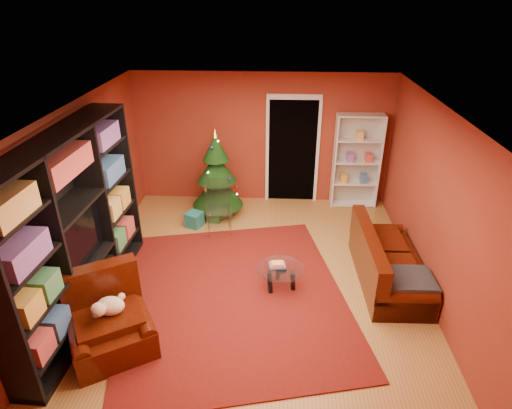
# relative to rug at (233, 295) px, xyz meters

# --- Properties ---
(floor) EXTENTS (5.00, 5.50, 0.05)m
(floor) POSITION_rel_rug_xyz_m (0.29, 0.47, -0.04)
(floor) COLOR #9A662D
(floor) RESTS_ON ground
(ceiling) EXTENTS (5.00, 5.50, 0.05)m
(ceiling) POSITION_rel_rug_xyz_m (0.29, 0.47, 2.61)
(ceiling) COLOR silver
(ceiling) RESTS_ON wall_back
(wall_back) EXTENTS (5.00, 0.05, 2.60)m
(wall_back) POSITION_rel_rug_xyz_m (0.29, 3.24, 1.29)
(wall_back) COLOR maroon
(wall_back) RESTS_ON ground
(wall_left) EXTENTS (0.05, 5.50, 2.60)m
(wall_left) POSITION_rel_rug_xyz_m (-2.23, 0.47, 1.29)
(wall_left) COLOR maroon
(wall_left) RESTS_ON ground
(wall_right) EXTENTS (0.05, 5.50, 2.60)m
(wall_right) POSITION_rel_rug_xyz_m (2.82, 0.47, 1.29)
(wall_right) COLOR maroon
(wall_right) RESTS_ON ground
(doorway) EXTENTS (1.06, 0.60, 2.16)m
(doorway) POSITION_rel_rug_xyz_m (0.89, 3.20, 1.04)
(doorway) COLOR black
(doorway) RESTS_ON floor
(rug) EXTENTS (3.84, 4.24, 0.02)m
(rug) POSITION_rel_rug_xyz_m (0.00, 0.00, 0.00)
(rug) COLOR maroon
(rug) RESTS_ON floor
(media_unit) EXTENTS (0.61, 3.22, 2.46)m
(media_unit) POSITION_rel_rug_xyz_m (-1.98, -0.32, 1.22)
(media_unit) COLOR black
(media_unit) RESTS_ON floor
(christmas_tree) EXTENTS (1.25, 1.25, 1.74)m
(christmas_tree) POSITION_rel_rug_xyz_m (-0.54, 2.48, 0.83)
(christmas_tree) COLOR black
(christmas_tree) RESTS_ON floor
(gift_box_teal) EXTENTS (0.36, 0.36, 0.27)m
(gift_box_teal) POSITION_rel_rug_xyz_m (-0.92, 1.98, 0.13)
(gift_box_teal) COLOR #196D69
(gift_box_teal) RESTS_ON floor
(gift_box_green) EXTENTS (0.30, 0.30, 0.25)m
(gift_box_green) POSITION_rel_rug_xyz_m (-0.57, 2.21, 0.11)
(gift_box_green) COLOR #265D27
(gift_box_green) RESTS_ON floor
(gift_box_red) EXTENTS (0.30, 0.30, 0.24)m
(gift_box_red) POSITION_rel_rug_xyz_m (-0.36, 2.95, 0.11)
(gift_box_red) COLOR #AA2D0F
(gift_box_red) RESTS_ON floor
(white_bookshelf) EXTENTS (0.90, 0.34, 1.92)m
(white_bookshelf) POSITION_rel_rug_xyz_m (2.14, 3.04, 0.92)
(white_bookshelf) COLOR white
(white_bookshelf) RESTS_ON floor
(armchair) EXTENTS (1.40, 1.40, 0.80)m
(armchair) POSITION_rel_rug_xyz_m (-1.37, -1.06, 0.39)
(armchair) COLOR #310C03
(armchair) RESTS_ON rug
(dog) EXTENTS (0.50, 0.46, 0.26)m
(dog) POSITION_rel_rug_xyz_m (-1.35, -0.99, 0.58)
(dog) COLOR beige
(dog) RESTS_ON armchair
(sofa) EXTENTS (0.90, 1.92, 0.82)m
(sofa) POSITION_rel_rug_xyz_m (2.31, 0.51, 0.40)
(sofa) COLOR #310C03
(sofa) RESTS_ON rug
(coffee_table) EXTENTS (0.79, 0.79, 0.44)m
(coffee_table) POSITION_rel_rug_xyz_m (0.68, 0.23, 0.17)
(coffee_table) COLOR gray
(coffee_table) RESTS_ON rug
(acrylic_chair) EXTENTS (0.54, 0.58, 0.90)m
(acrylic_chair) POSITION_rel_rug_xyz_m (-0.42, 1.76, 0.44)
(acrylic_chair) COLOR #66605B
(acrylic_chair) RESTS_ON rug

